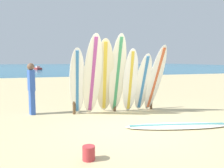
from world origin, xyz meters
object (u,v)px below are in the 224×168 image
object	(u,v)px
surfboard_leaning_far_left	(77,82)
small_boat_offshore	(38,68)
surfboard_leaning_center	(117,75)
surfboard_leaning_far_right	(155,79)
beachgoer_standing	(31,86)
surfboard_lying_on_sand	(178,126)
sand_bucket	(89,153)
surfboard_leaning_left	(93,76)
surfboard_rack	(115,90)
surfboard_leaning_center_right	(130,81)
surfboard_leaning_right	(143,83)
surfboard_leaning_center_left	(105,77)

from	to	relation	value
surfboard_leaning_far_left	small_boat_offshore	xyz separation A→B (m)	(-1.94, 36.24, -0.78)
surfboard_leaning_far_left	surfboard_leaning_center	xyz separation A→B (m)	(1.26, -0.08, 0.21)
surfboard_leaning_far_right	beachgoer_standing	bearing A→B (deg)	168.48
surfboard_lying_on_sand	sand_bucket	bearing A→B (deg)	-154.98
beachgoer_standing	small_boat_offshore	world-z (taller)	beachgoer_standing
surfboard_leaning_left	small_boat_offshore	distance (m)	36.44
beachgoer_standing	surfboard_rack	bearing A→B (deg)	-7.79
surfboard_leaning_left	surfboard_leaning_center_right	world-z (taller)	surfboard_leaning_left
surfboard_rack	sand_bucket	size ratio (longest dim) A/B	11.49
surfboard_leaning_left	surfboard_leaning_center_right	bearing A→B (deg)	0.62
surfboard_leaning_center	surfboard_leaning_right	distance (m)	0.92
surfboard_leaning_left	surfboard_leaning_center_left	distance (m)	0.43
surfboard_rack	sand_bucket	distance (m)	3.75
surfboard_leaning_right	sand_bucket	world-z (taller)	surfboard_leaning_right
surfboard_leaning_far_left	small_boat_offshore	world-z (taller)	surfboard_leaning_far_left
surfboard_leaning_far_right	sand_bucket	size ratio (longest dim) A/B	9.00
surfboard_leaning_center_right	sand_bucket	size ratio (longest dim) A/B	8.51
surfboard_leaning_left	small_boat_offshore	bearing A→B (deg)	93.77
surfboard_leaning_center_left	surfboard_leaning_center	distance (m)	0.41
sand_bucket	small_boat_offshore	bearing A→B (deg)	92.44
surfboard_leaning_center	surfboard_lying_on_sand	distance (m)	2.42
surfboard_leaning_center_left	surfboard_leaning_center	xyz separation A→B (m)	(0.39, -0.09, 0.08)
surfboard_rack	sand_bucket	world-z (taller)	surfboard_rack
surfboard_leaning_center	surfboard_leaning_right	world-z (taller)	surfboard_leaning_center
surfboard_leaning_left	surfboard_lying_on_sand	xyz separation A→B (m)	(1.83, -1.80, -1.21)
surfboard_lying_on_sand	beachgoer_standing	bearing A→B (deg)	145.09
surfboard_leaning_far_right	surfboard_lying_on_sand	world-z (taller)	surfboard_leaning_far_right
surfboard_leaning_far_right	small_boat_offshore	bearing A→B (deg)	97.03
surfboard_leaning_center_left	small_boat_offshore	xyz separation A→B (m)	(-2.81, 36.23, -0.92)
surfboard_rack	surfboard_leaning_center	xyz separation A→B (m)	(-0.02, -0.35, 0.52)
surfboard_leaning_center_right	beachgoer_standing	world-z (taller)	surfboard_leaning_center_right
surfboard_leaning_center_left	sand_bucket	xyz separation A→B (m)	(-1.13, -3.10, -1.06)
surfboard_leaning_left	small_boat_offshore	xyz separation A→B (m)	(-2.40, 36.35, -0.98)
surfboard_leaning_center	surfboard_leaning_center_left	bearing A→B (deg)	166.76
surfboard_leaning_right	beachgoer_standing	xyz separation A→B (m)	(-3.47, 0.74, -0.07)
surfboard_rack	beachgoer_standing	size ratio (longest dim) A/B	1.73
surfboard_leaning_left	small_boat_offshore	size ratio (longest dim) A/B	1.00
surfboard_leaning_left	surfboard_leaning_center	distance (m)	0.80
sand_bucket	surfboard_leaning_right	bearing A→B (deg)	51.20
surfboard_lying_on_sand	small_boat_offshore	bearing A→B (deg)	96.32
surfboard_leaning_center	surfboard_leaning_center_right	distance (m)	0.49
surfboard_rack	surfboard_leaning_center_right	world-z (taller)	surfboard_leaning_center_right
surfboard_rack	surfboard_leaning_left	xyz separation A→B (m)	(-0.82, -0.37, 0.50)
surfboard_leaning_center_left	surfboard_leaning_right	distance (m)	1.28
surfboard_lying_on_sand	surfboard_leaning_right	bearing A→B (deg)	94.80
surfboard_leaning_far_right	small_boat_offshore	world-z (taller)	surfboard_leaning_far_right
surfboard_leaning_center_right	surfboard_leaning_far_right	world-z (taller)	surfboard_leaning_far_right
surfboard_leaning_far_left	sand_bucket	world-z (taller)	surfboard_leaning_far_left
surfboard_leaning_center_left	sand_bucket	world-z (taller)	surfboard_leaning_center_left
small_boat_offshore	surfboard_lying_on_sand	bearing A→B (deg)	-83.68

